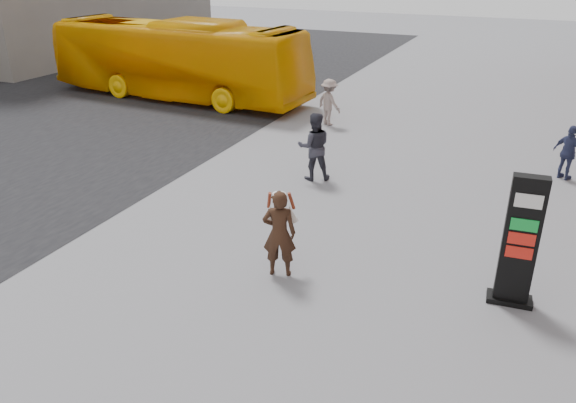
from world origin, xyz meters
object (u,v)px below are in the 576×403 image
at_px(info_pylon, 520,242).
at_px(pedestrian_b, 329,102).
at_px(woman, 279,232).
at_px(pedestrian_c, 569,153).
at_px(pedestrian_a, 314,147).
at_px(bus, 177,59).

distance_m(info_pylon, pedestrian_b, 11.43).
height_order(woman, pedestrian_c, woman).
relative_size(woman, pedestrian_a, 0.94).
bearing_deg(pedestrian_b, woman, 133.61).
height_order(pedestrian_a, pedestrian_b, pedestrian_a).
bearing_deg(pedestrian_a, pedestrian_b, -101.72).
bearing_deg(woman, pedestrian_c, -142.86).
height_order(bus, pedestrian_c, bus).
bearing_deg(bus, pedestrian_c, -99.71).
bearing_deg(woman, info_pylon, 171.33).
bearing_deg(pedestrian_a, info_pylon, 115.26).
distance_m(woman, pedestrian_c, 9.17).
distance_m(woman, pedestrian_a, 5.02).
height_order(info_pylon, pedestrian_b, info_pylon).
distance_m(pedestrian_b, pedestrian_c, 8.05).
bearing_deg(pedestrian_c, bus, 18.84).
xyz_separation_m(pedestrian_a, pedestrian_b, (-1.45, 5.09, -0.11)).
bearing_deg(bus, pedestrian_a, -122.63).
bearing_deg(pedestrian_c, pedestrian_a, 56.17).
distance_m(info_pylon, pedestrian_a, 6.75).
distance_m(bus, pedestrian_c, 15.33).
bearing_deg(bus, pedestrian_b, -96.07).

